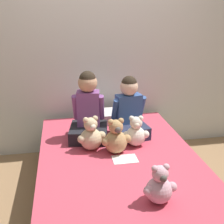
% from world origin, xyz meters
% --- Properties ---
extents(ground_plane, '(14.00, 14.00, 0.00)m').
position_xyz_m(ground_plane, '(0.00, 0.00, 0.00)').
color(ground_plane, '#93704C').
extents(wall_behind_bed, '(8.00, 0.06, 2.50)m').
position_xyz_m(wall_behind_bed, '(0.00, 1.14, 1.25)').
color(wall_behind_bed, silver).
rests_on(wall_behind_bed, ground_plane).
extents(bed, '(1.37, 2.00, 0.47)m').
position_xyz_m(bed, '(0.00, 0.00, 0.23)').
color(bed, '#473828').
rests_on(bed, ground_plane).
extents(child_on_left, '(0.41, 0.40, 0.66)m').
position_xyz_m(child_on_left, '(-0.21, 0.44, 0.74)').
color(child_on_left, black).
rests_on(child_on_left, bed).
extents(child_on_right, '(0.36, 0.39, 0.59)m').
position_xyz_m(child_on_right, '(0.19, 0.44, 0.72)').
color(child_on_right, '#282D47').
rests_on(child_on_right, bed).
extents(teddy_bear_held_by_left_child, '(0.26, 0.20, 0.31)m').
position_xyz_m(teddy_bear_held_by_left_child, '(-0.22, 0.20, 0.60)').
color(teddy_bear_held_by_left_child, '#D1B78E').
rests_on(teddy_bear_held_by_left_child, bed).
extents(teddy_bear_held_by_right_child, '(0.24, 0.18, 0.29)m').
position_xyz_m(teddy_bear_held_by_right_child, '(0.19, 0.20, 0.59)').
color(teddy_bear_held_by_right_child, silver).
rests_on(teddy_bear_held_by_right_child, bed).
extents(teddy_bear_between_children, '(0.27, 0.20, 0.32)m').
position_xyz_m(teddy_bear_between_children, '(-0.01, 0.10, 0.60)').
color(teddy_bear_between_children, tan).
rests_on(teddy_bear_between_children, bed).
extents(teddy_bear_at_foot_of_bed, '(0.23, 0.17, 0.28)m').
position_xyz_m(teddy_bear_at_foot_of_bed, '(0.14, -0.61, 0.59)').
color(teddy_bear_at_foot_of_bed, '#DBA3B2').
rests_on(teddy_bear_at_foot_of_bed, bed).
extents(pillow_at_headboard, '(0.53, 0.28, 0.11)m').
position_xyz_m(pillow_at_headboard, '(0.00, 0.83, 0.53)').
color(pillow_at_headboard, silver).
rests_on(pillow_at_headboard, bed).
extents(sign_card, '(0.21, 0.15, 0.00)m').
position_xyz_m(sign_card, '(0.04, -0.04, 0.47)').
color(sign_card, white).
rests_on(sign_card, bed).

